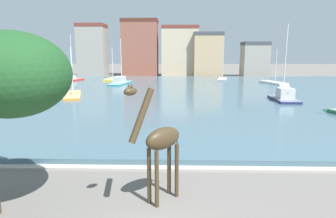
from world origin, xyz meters
TOP-DOWN VIEW (x-y plane):
  - harbor_water at (0.00, 33.37)m, footprint 90.56×53.81m
  - quay_edge_coping at (0.00, 6.22)m, footprint 90.56×0.50m
  - giraffe_statue at (-0.09, 3.15)m, footprint 2.08×2.24m
  - sailboat_red at (-19.43, 48.64)m, footprint 3.65×6.53m
  - sailboat_white at (17.53, 42.84)m, footprint 3.67×7.09m
  - sailboat_navy at (12.52, 25.42)m, footprint 2.31×5.81m
  - sailboat_teal at (-8.93, 43.09)m, footprint 3.45×8.64m
  - sailboat_grey at (9.88, 51.33)m, footprint 2.92×7.05m
  - sailboat_yellow at (-12.04, 50.92)m, footprint 2.28×7.48m
  - sailboat_orange at (-12.55, 29.17)m, footprint 4.37×9.28m
  - townhouse_corner_house at (-19.28, 62.77)m, footprint 6.43×5.57m
  - townhouse_end_terrace at (-8.33, 66.25)m, footprint 8.85×5.72m
  - townhouse_tall_gabled at (1.47, 65.55)m, footprint 8.94×5.30m
  - townhouse_narrow_midrow at (8.15, 64.48)m, footprint 6.85×6.81m
  - townhouse_wide_warehouse at (19.43, 64.06)m, footprint 6.10×5.25m

SIDE VIEW (x-z plane):
  - quay_edge_coping at x=0.00m, z-range 0.00..0.12m
  - harbor_water at x=0.00m, z-range 0.00..0.40m
  - sailboat_orange at x=-12.55m, z-range -2.82..3.48m
  - sailboat_yellow at x=-12.04m, z-range -2.99..3.74m
  - sailboat_grey at x=9.88m, z-range -3.96..4.75m
  - sailboat_white at x=17.53m, z-range -2.73..3.53m
  - sailboat_red at x=-19.43m, z-range -3.99..5.04m
  - sailboat_teal at x=-8.93m, z-range -3.45..4.54m
  - sailboat_navy at x=12.52m, z-range -3.75..4.96m
  - giraffe_statue at x=-0.09m, z-range 0.05..4.72m
  - townhouse_wide_warehouse at x=19.43m, z-range 0.01..8.26m
  - townhouse_narrow_midrow at x=8.15m, z-range 0.01..10.48m
  - townhouse_tall_gabled at x=1.47m, z-range 0.02..12.13m
  - townhouse_corner_house at x=-19.28m, z-range 0.02..12.36m
  - townhouse_end_terrace at x=-8.33m, z-range 0.02..13.76m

